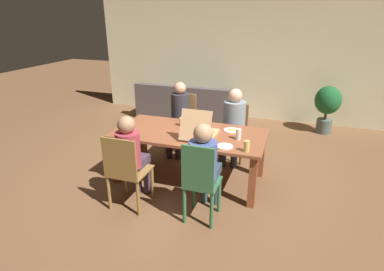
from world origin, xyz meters
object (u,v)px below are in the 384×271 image
at_px(person_0, 204,162).
at_px(chair_2, 235,128).
at_px(dining_table, 190,139).
at_px(chair_1, 183,119).
at_px(pizza_box_0, 201,132).
at_px(plate_0, 225,146).
at_px(drinking_glass_1, 247,146).
at_px(chair_0, 200,182).
at_px(chair_3, 125,169).
at_px(potted_plant, 327,104).
at_px(person_1, 179,113).
at_px(couch, 185,107).
at_px(person_2, 234,119).
at_px(drinking_glass_2, 182,122).
at_px(drinking_glass_0, 238,134).
at_px(person_3, 131,152).
at_px(plate_1, 232,130).

xyz_separation_m(person_0, chair_2, (-0.00, 1.75, -0.20)).
bearing_deg(person_0, dining_table, 120.25).
height_order(chair_1, pizza_box_0, pizza_box_0).
xyz_separation_m(chair_1, plate_0, (1.06, -1.34, 0.19)).
bearing_deg(drinking_glass_1, chair_0, -128.39).
bearing_deg(drinking_glass_1, chair_3, -157.55).
relative_size(chair_0, potted_plant, 1.04).
bearing_deg(chair_1, pizza_box_0, -58.20).
height_order(person_1, couch, person_1).
distance_m(dining_table, chair_1, 1.12).
xyz_separation_m(plate_0, drinking_glass_1, (0.28, -0.06, 0.06)).
bearing_deg(person_2, person_1, -179.79).
xyz_separation_m(chair_1, couch, (-0.55, 1.62, -0.27)).
bearing_deg(dining_table, plate_0, -30.22).
bearing_deg(person_1, drinking_glass_2, -65.17).
height_order(chair_0, drinking_glass_1, chair_0).
bearing_deg(person_0, drinking_glass_1, 41.73).
bearing_deg(plate_0, chair_0, -103.00).
bearing_deg(dining_table, drinking_glass_0, -3.33).
height_order(dining_table, couch, couch).
bearing_deg(plate_0, dining_table, 149.78).
distance_m(plate_0, drinking_glass_1, 0.29).
relative_size(person_3, drinking_glass_0, 8.07).
xyz_separation_m(plate_1, potted_plant, (1.41, 2.43, -0.15)).
bearing_deg(potted_plant, person_3, -124.98).
bearing_deg(drinking_glass_2, chair_2, 49.98).
relative_size(chair_3, person_3, 0.83).
bearing_deg(chair_3, person_3, 90.00).
relative_size(pizza_box_0, drinking_glass_2, 4.71).
distance_m(chair_1, person_1, 0.24).
distance_m(pizza_box_0, plate_0, 0.48).
relative_size(person_0, drinking_glass_1, 8.46).
distance_m(dining_table, drinking_glass_1, 0.96).
xyz_separation_m(plate_1, drinking_glass_1, (0.32, -0.65, 0.06)).
height_order(person_2, drinking_glass_0, person_2).
bearing_deg(drinking_glass_2, drinking_glass_1, -30.21).
bearing_deg(chair_3, plate_0, 29.97).
height_order(person_0, drinking_glass_0, person_0).
xyz_separation_m(chair_0, person_1, (-0.93, 1.75, 0.19)).
xyz_separation_m(person_0, plate_0, (0.13, 0.43, 0.04)).
distance_m(chair_0, plate_0, 0.63).
relative_size(dining_table, chair_2, 2.36).
relative_size(person_0, drinking_glass_0, 8.11).
xyz_separation_m(person_3, drinking_glass_1, (1.34, 0.39, 0.11)).
distance_m(chair_2, person_3, 2.01).
relative_size(chair_3, drinking_glass_1, 6.98).
xyz_separation_m(pizza_box_0, drinking_glass_1, (0.68, -0.33, 0.02)).
relative_size(chair_2, plate_0, 4.25).
relative_size(chair_1, plate_0, 4.72).
distance_m(chair_1, potted_plant, 2.95).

